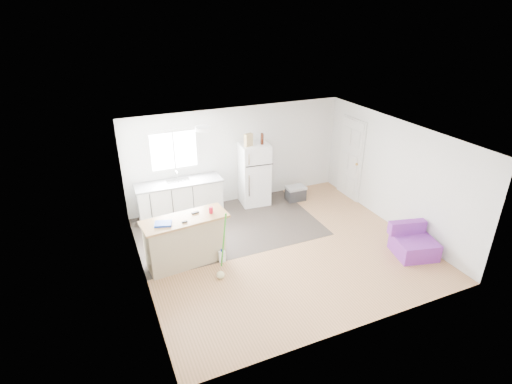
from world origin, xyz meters
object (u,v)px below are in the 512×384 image
red_cup (211,210)px  cooler (296,193)px  purple_seat (413,244)px  mop (221,266)px  bottle_left (262,139)px  refrigerator (254,174)px  cleaner_jug (222,256)px  cardboard_box (248,140)px  blue_tray (163,224)px  kitchen_cabinets (180,199)px  bottle_right (262,138)px  peninsula (185,241)px

red_cup → cooler: bearing=30.2°
purple_seat → red_cup: bearing=171.6°
mop → bottle_left: (1.93, 2.49, 1.45)m
refrigerator → red_cup: 2.56m
refrigerator → mop: bearing=-119.7°
cleaner_jug → red_cup: (-0.10, 0.24, 0.92)m
cooler → bottle_left: 1.73m
cardboard_box → blue_tray: bearing=-142.4°
blue_tray → bottle_left: (2.80, 1.88, 0.68)m
cleaner_jug → cardboard_box: cardboard_box is taller
kitchen_cabinets → bottle_left: 2.39m
cleaner_jug → cardboard_box: size_ratio=0.93×
kitchen_cabinets → blue_tray: bearing=-109.2°
blue_tray → cardboard_box: size_ratio=1.00×
mop → bottle_right: size_ratio=5.41×
peninsula → red_cup: 0.77m
blue_tray → cardboard_box: 3.18m
kitchen_cabinets → red_cup: (0.17, -1.93, 0.59)m
purple_seat → refrigerator: bearing=134.2°
purple_seat → kitchen_cabinets: bearing=152.3°
refrigerator → cleaner_jug: (-1.60, -2.14, -0.66)m
cleaner_jug → red_cup: size_ratio=2.31×
cleaner_jug → red_cup: bearing=120.7°
mop → cardboard_box: 3.31m
bottle_right → cardboard_box: bearing=-171.7°
cooler → mop: 3.61m
cardboard_box → red_cup: bearing=-130.2°
red_cup → cardboard_box: cardboard_box is taller
purple_seat → red_cup: (-3.71, 1.51, 0.81)m
purple_seat → mop: mop is taller
refrigerator → cardboard_box: size_ratio=5.18×
cleaner_jug → bottle_right: bearing=57.4°
cleaner_jug → bottle_left: size_ratio=1.11×
kitchen_cabinets → purple_seat: (3.88, -3.43, -0.22)m
refrigerator → red_cup: size_ratio=12.96×
refrigerator → cooler: size_ratio=3.11×
peninsula → bottle_left: 3.23m
cardboard_box → bottle_right: (0.37, 0.05, -0.02)m
kitchen_cabinets → blue_tray: 2.22m
purple_seat → cardboard_box: cardboard_box is taller
purple_seat → bottle_left: bearing=132.9°
kitchen_cabinets → refrigerator: bearing=0.5°
kitchen_cabinets → cardboard_box: (1.70, -0.12, 1.25)m
refrigerator → blue_tray: 3.30m
refrigerator → cardboard_box: 0.95m
refrigerator → cleaner_jug: bearing=-122.2°
peninsula → refrigerator: refrigerator is taller
refrigerator → cardboard_box: cardboard_box is taller
peninsula → refrigerator: 2.95m
mop → blue_tray: bearing=141.3°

